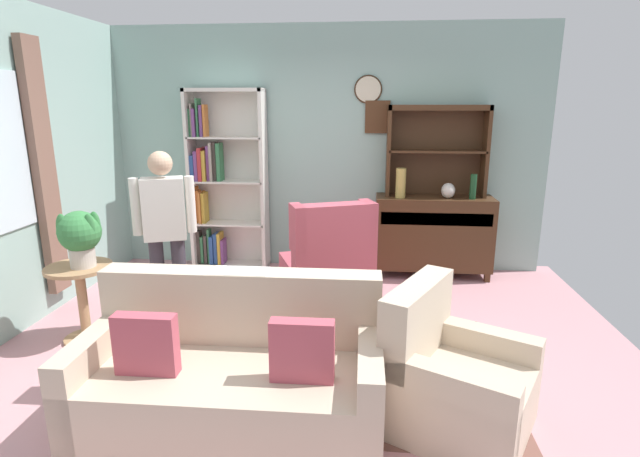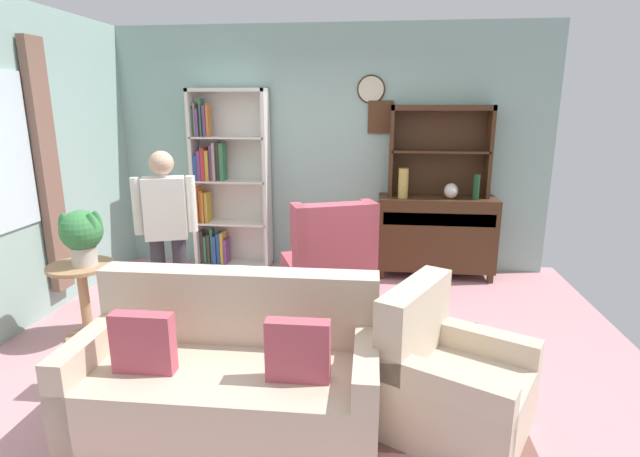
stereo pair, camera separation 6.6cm
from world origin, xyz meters
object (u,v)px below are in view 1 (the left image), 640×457
sideboard (433,232)px  person_reading (165,229)px  bookshelf (221,183)px  book_stack (287,294)px  vase_tall (401,183)px  coffee_table (292,308)px  plant_stand (82,295)px  sideboard_hutch (437,138)px  vase_round (448,191)px  potted_plant_small (134,308)px  wingback_chair (328,267)px  couch_floral (233,376)px  potted_plant_large (80,235)px  bottle_wine (473,187)px  armchair_floral (453,383)px

sideboard → person_reading: (-2.45, -1.62, 0.40)m
bookshelf → book_stack: (1.09, -1.94, -0.58)m
vase_tall → coffee_table: bearing=-117.5°
plant_stand → person_reading: size_ratio=0.42×
sideboard_hutch → vase_round: sideboard_hutch is taller
plant_stand → potted_plant_small: (0.31, 0.23, -0.20)m
plant_stand → bookshelf: bearing=73.1°
bookshelf → wingback_chair: 1.81m
couch_floral → coffee_table: bearing=77.6°
potted_plant_large → couch_floral: bearing=-32.4°
bottle_wine → potted_plant_large: (-3.41, -1.85, -0.13)m
sideboard → bottle_wine: bearing=-12.9°
vase_tall → armchair_floral: vase_tall is taller
bookshelf → plant_stand: bearing=-106.9°
sideboard → armchair_floral: (-0.21, -2.78, -0.22)m
bookshelf → coffee_table: 2.38m
person_reading → vase_round: bearing=31.1°
sideboard → coffee_table: 2.33m
sideboard_hutch → wingback_chair: (-1.12, -1.06, -1.18)m
vase_tall → bookshelf: bearing=175.5°
vase_round → couch_floral: vase_round is taller
armchair_floral → person_reading: 2.60m
book_stack → plant_stand: bearing=-177.5°
bottle_wine → coffee_table: 2.60m
sideboard_hutch → vase_round: size_ratio=6.47×
sideboard → vase_round: vase_round is taller
plant_stand → bottle_wine: bearing=27.9°
sideboard → couch_floral: (-1.55, -2.87, -0.20)m
vase_tall → plant_stand: bearing=-145.5°
sideboard → coffee_table: size_ratio=1.63×
bookshelf → vase_round: bearing=-3.3°
sideboard_hutch → armchair_floral: (-0.21, -2.89, -1.27)m
potted_plant_small → book_stack: size_ratio=1.68×
plant_stand → couch_floral: bearing=-31.7°
potted_plant_small → coffee_table: 1.45m
vase_round → coffee_table: (-1.47, -1.83, -0.65)m
sideboard → vase_tall: 0.70m
vase_round → potted_plant_small: vase_round is taller
vase_round → wingback_chair: size_ratio=0.16×
plant_stand → coffee_table: size_ratio=0.82×
wingback_chair → potted_plant_small: bearing=-155.7°
vase_round → wingback_chair: vase_round is taller
sideboard → coffee_table: (-1.34, -1.90, -0.16)m
bookshelf → potted_plant_large: bookshelf is taller
plant_stand → person_reading: person_reading is taller
bottle_wine → person_reading: bearing=-151.7°
potted_plant_small → person_reading: person_reading is taller
bottle_wine → potted_plant_small: (-3.15, -1.60, -0.85)m
sideboard_hutch → bottle_wine: 0.67m
sideboard_hutch → vase_tall: bearing=-154.1°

